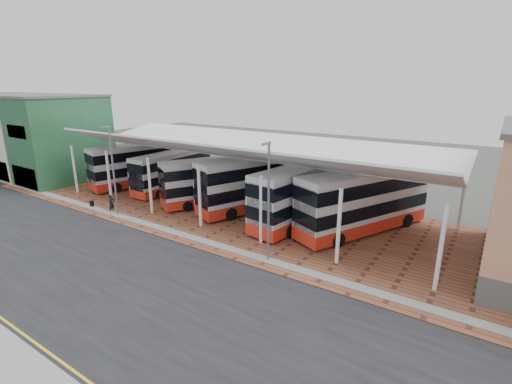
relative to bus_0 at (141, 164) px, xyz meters
The scene contains 20 objects.
ground 25.55m from the bus_0, 35.42° to the right, with size 140.00×140.00×0.00m, color #40433E.
road 26.14m from the bus_0, 37.21° to the right, with size 120.00×14.00×0.02m, color black.
forecourt 22.92m from the bus_0, ahead, with size 72.00×16.00×0.06m, color brown.
north_kerb 22.54m from the bus_0, 22.39° to the right, with size 120.00×0.80×0.14m, color gray.
yellow_line_near 30.14m from the bus_0, 46.37° to the right, with size 120.00×0.12×0.01m, color yellow.
yellow_line_far 29.92m from the bus_0, 45.97° to the right, with size 120.00×0.12×0.01m, color yellow.
canopy 15.13m from the bus_0, ahead, with size 37.00×11.63×7.07m.
shop_green 10.36m from the bus_0, 157.88° to the right, with size 6.40×10.20×10.22m.
shop_cream 16.44m from the bus_0, 166.56° to the right, with size 6.40×10.20×10.22m.
shop_brick 22.75m from the bus_0, behind, with size 6.40×10.20×10.22m.
lamp_west 10.99m from the bus_0, 51.53° to the right, with size 0.16×0.90×8.07m.
lamp_east 24.33m from the bus_0, 20.43° to the right, with size 0.16×0.90×8.07m.
bus_0 is the anchor object (origin of this frame).
bus_1 4.69m from the bus_0, ahead, with size 2.68×10.28×4.22m.
bus_2 11.79m from the bus_0, ahead, with size 7.32×10.67×4.45m.
bus_3 16.14m from the bus_0, ahead, with size 6.96×12.30×4.99m.
bus_4 21.31m from the bus_0, ahead, with size 4.27×12.17×4.91m.
bus_5 26.25m from the bus_0, ahead, with size 7.58×12.13×4.98m.
pedestrian 10.01m from the bus_0, 55.91° to the right, with size 0.60×0.39×1.64m, color black.
suitcase 9.04m from the bus_0, 72.29° to the right, with size 0.35×0.25×0.60m, color black.
Camera 1 is at (13.95, -13.02, 11.51)m, focal length 26.00 mm.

